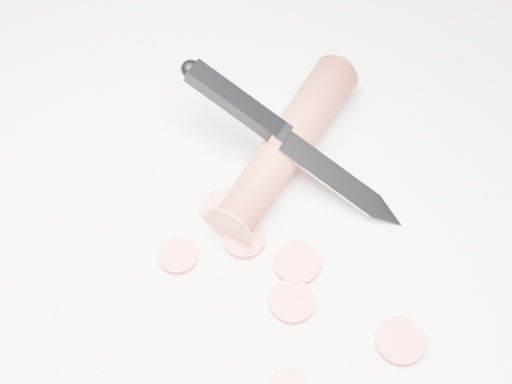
# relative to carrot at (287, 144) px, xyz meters

# --- Properties ---
(ground) EXTENTS (2.40, 2.40, 0.00)m
(ground) POSITION_rel_carrot_xyz_m (0.01, -0.07, -0.02)
(ground) COLOR silver
(ground) RESTS_ON ground
(carrot) EXTENTS (0.11, 0.19, 0.04)m
(carrot) POSITION_rel_carrot_xyz_m (0.00, 0.00, 0.00)
(carrot) COLOR #B94830
(carrot) RESTS_ON ground
(carrot_slice_0) EXTENTS (0.03, 0.03, 0.01)m
(carrot_slice_0) POSITION_rel_carrot_xyz_m (-0.08, -0.11, -0.02)
(carrot_slice_0) COLOR #F36A56
(carrot_slice_0) RESTS_ON ground
(carrot_slice_1) EXTENTS (0.03, 0.03, 0.01)m
(carrot_slice_1) POSITION_rel_carrot_xyz_m (-0.02, -0.09, -0.02)
(carrot_slice_1) COLOR #F36A56
(carrot_slice_1) RESTS_ON ground
(carrot_slice_2) EXTENTS (0.04, 0.04, 0.01)m
(carrot_slice_2) POSITION_rel_carrot_xyz_m (0.02, -0.14, -0.02)
(carrot_slice_2) COLOR #F36A56
(carrot_slice_2) RESTS_ON ground
(carrot_slice_3) EXTENTS (0.04, 0.04, 0.01)m
(carrot_slice_3) POSITION_rel_carrot_xyz_m (0.02, -0.10, -0.02)
(carrot_slice_3) COLOR #F36A56
(carrot_slice_3) RESTS_ON ground
(carrot_slice_4) EXTENTS (0.04, 0.04, 0.01)m
(carrot_slice_4) POSITION_rel_carrot_xyz_m (0.11, -0.16, -0.02)
(carrot_slice_4) COLOR #F36A56
(carrot_slice_4) RESTS_ON ground
(carrot_slice_5) EXTENTS (0.03, 0.03, 0.01)m
(carrot_slice_5) POSITION_rel_carrot_xyz_m (-0.05, -0.06, -0.02)
(carrot_slice_5) COLOR #F36A56
(carrot_slice_5) RESTS_ON ground
(kitchen_knife) EXTENTS (0.21, 0.10, 0.08)m
(kitchen_knife) POSITION_rel_carrot_xyz_m (0.01, -0.01, 0.02)
(kitchen_knife) COLOR silver
(kitchen_knife) RESTS_ON ground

